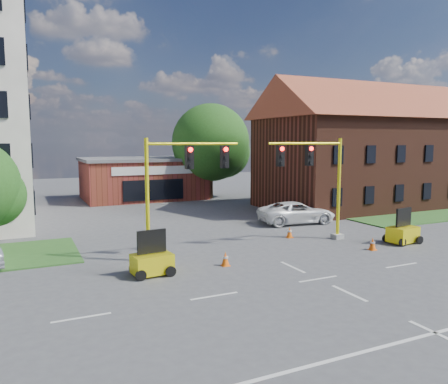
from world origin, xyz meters
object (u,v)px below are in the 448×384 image
at_px(signal_mast_east, 317,177).
at_px(pickup_white, 297,212).
at_px(signal_mast_west, 178,183).
at_px(trailer_west, 152,262).
at_px(trailer_east, 403,233).

bearing_deg(signal_mast_east, pickup_white, 66.76).
relative_size(signal_mast_west, trailer_west, 3.12).
bearing_deg(trailer_east, signal_mast_east, 139.63).
xyz_separation_m(trailer_west, trailer_east, (15.21, -0.26, 0.01)).
bearing_deg(signal_mast_east, trailer_west, -167.89).
bearing_deg(signal_mast_east, trailer_east, -30.46).
xyz_separation_m(signal_mast_east, trailer_east, (4.39, -2.58, -3.29)).
xyz_separation_m(trailer_west, pickup_white, (13.14, 7.72, 0.17)).
xyz_separation_m(signal_mast_west, trailer_west, (-2.11, -2.32, -3.30)).
relative_size(signal_mast_west, trailer_east, 3.09).
distance_m(signal_mast_east, trailer_east, 6.06).
relative_size(signal_mast_east, trailer_west, 3.12).
bearing_deg(trailer_east, trailer_west, 169.12).
height_order(signal_mast_east, pickup_white, signal_mast_east).
bearing_deg(pickup_white, signal_mast_east, 163.99).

